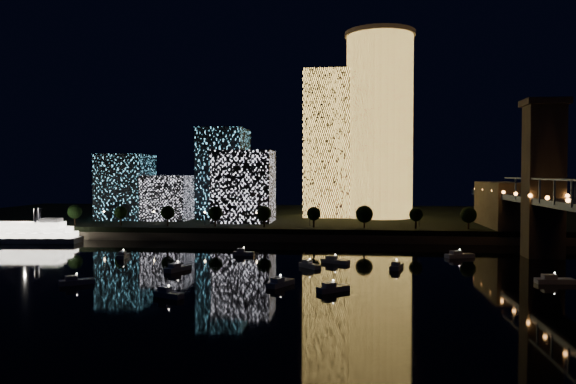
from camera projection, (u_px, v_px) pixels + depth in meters
The scene contains 10 objects.
ground at pixel (332, 284), 135.17m from camera, with size 520.00×520.00×0.00m, color black.
far_bank at pixel (341, 219), 294.05m from camera, with size 420.00×160.00×5.00m, color black.
seawall at pixel (339, 238), 216.59m from camera, with size 420.00×6.00×3.00m, color #6B5E4C.
tower_cylindrical at pixel (380, 125), 272.73m from camera, with size 34.00×34.00×89.71m.
tower_rectangular at pixel (327, 144), 279.26m from camera, with size 22.63×22.63×72.02m, color #EAB04A.
midrise_blocks at pixel (199, 182), 262.95m from camera, with size 81.99×47.33×43.15m.
riverboat at pixel (19, 234), 214.94m from camera, with size 45.93×13.37×13.64m.
motorboats at pixel (306, 269), 151.63m from camera, with size 126.40×70.54×2.78m.
esplanade_trees at pixel (274, 213), 225.03m from camera, with size 166.05×6.92×8.96m.
street_lamps at pixel (257, 216), 231.92m from camera, with size 132.70×0.70×5.65m.
Camera 1 is at (3.86, -134.68, 26.93)m, focal length 35.00 mm.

